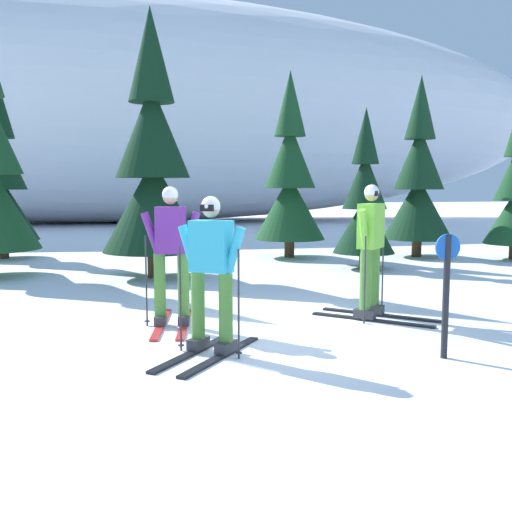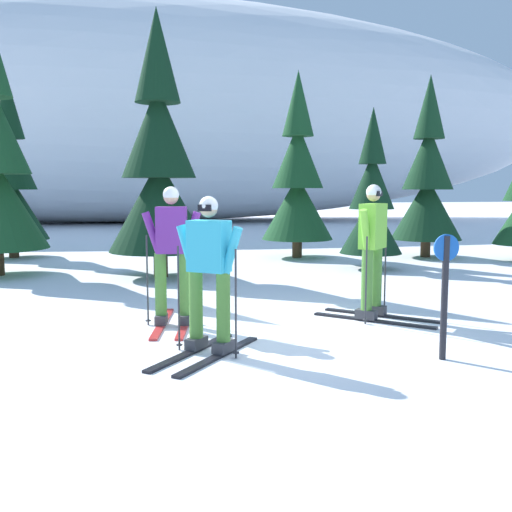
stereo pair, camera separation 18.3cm
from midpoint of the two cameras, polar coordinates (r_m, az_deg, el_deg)
ground_plane at (r=7.11m, az=3.26°, el=-8.06°), size 120.00×120.00×0.00m
skier_lime_jacket at (r=8.26m, az=11.77°, el=0.78°), size 1.56×1.51×1.84m
skier_purple_jacket at (r=7.71m, az=-7.38°, el=0.16°), size 0.76×1.80×1.81m
skier_cyan_jacket at (r=6.40m, az=-3.73°, el=-1.51°), size 1.36×1.56×1.70m
pine_tree_far_left at (r=16.40m, az=-22.15°, el=6.58°), size 1.78×1.78×4.62m
pine_tree_center_left at (r=12.02m, az=-8.85°, el=8.45°), size 2.03×2.03×5.26m
pine_tree_center at (r=15.28m, az=4.35°, el=7.23°), size 1.82×1.82×4.71m
pine_tree_center_right at (r=13.30m, az=11.40°, el=5.07°), size 1.36×1.36×3.52m
pine_tree_right at (r=15.95m, az=16.43°, el=6.82°), size 1.79×1.79×4.62m
snow_ridge_background at (r=31.99m, az=-12.42°, el=13.29°), size 49.21×14.90×11.23m
trail_marker_post at (r=6.50m, az=18.41°, el=-2.97°), size 0.28×0.07×1.32m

